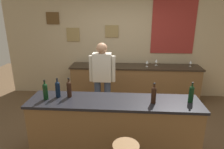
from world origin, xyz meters
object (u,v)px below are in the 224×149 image
at_px(wine_bottle_b, 58,89).
at_px(wine_glass_c, 156,61).
at_px(wine_bottle_c, 69,88).
at_px(wine_glass_b, 147,62).
at_px(wine_glass_d, 191,62).
at_px(coffee_mug, 101,64).
at_px(wine_bottle_d, 154,94).
at_px(wine_bottle_e, 191,93).
at_px(bartender, 102,77).
at_px(wine_glass_a, 96,61).
at_px(wine_bottle_a, 45,91).

relative_size(wine_bottle_b, wine_glass_c, 1.97).
xyz_separation_m(wine_bottle_c, wine_glass_b, (1.38, 1.93, -0.05)).
relative_size(wine_glass_d, coffee_mug, 1.24).
relative_size(wine_bottle_d, coffee_mug, 2.45).
bearing_deg(wine_glass_d, wine_bottle_e, -106.80).
height_order(wine_bottle_c, wine_bottle_e, same).
bearing_deg(wine_bottle_d, wine_bottle_b, 175.59).
bearing_deg(wine_bottle_e, bartender, 144.75).
relative_size(bartender, wine_glass_a, 10.45).
height_order(wine_bottle_e, coffee_mug, wine_bottle_e).
bearing_deg(wine_bottle_c, wine_bottle_e, -2.03).
height_order(bartender, wine_bottle_e, bartender).
distance_m(wine_bottle_c, coffee_mug, 1.97).
height_order(wine_glass_a, wine_glass_b, same).
height_order(wine_bottle_a, wine_glass_b, wine_bottle_a).
xyz_separation_m(bartender, coffee_mug, (-0.15, 1.02, 0.01)).
bearing_deg(wine_glass_b, wine_bottle_c, -125.55).
distance_m(wine_bottle_b, wine_glass_d, 3.30).
xyz_separation_m(wine_bottle_c, coffee_mug, (0.25, 1.95, -0.11)).
distance_m(wine_glass_b, wine_glass_c, 0.27).
bearing_deg(coffee_mug, wine_glass_a, 171.48).
distance_m(wine_bottle_d, wine_glass_d, 2.43).
bearing_deg(wine_glass_b, wine_bottle_e, -77.69).
xyz_separation_m(wine_bottle_a, wine_bottle_e, (2.14, 0.05, 0.00)).
distance_m(wine_bottle_c, wine_glass_c, 2.61).
distance_m(wine_glass_b, wine_glass_d, 1.06).
xyz_separation_m(wine_bottle_a, wine_glass_c, (1.95, 2.16, -0.05)).
bearing_deg(coffee_mug, wine_bottle_b, -102.19).
relative_size(bartender, wine_bottle_b, 5.29).
relative_size(wine_glass_c, wine_glass_d, 1.00).
bearing_deg(wine_glass_b, wine_glass_c, 26.61).
distance_m(wine_glass_a, wine_glass_b, 1.26).
relative_size(wine_bottle_d, wine_glass_d, 1.97).
bearing_deg(coffee_mug, wine_glass_c, 4.18).
bearing_deg(coffee_mug, wine_bottle_d, -63.99).
distance_m(wine_bottle_d, wine_bottle_e, 0.55).
xyz_separation_m(wine_glass_a, wine_glass_d, (2.31, 0.03, 0.00)).
xyz_separation_m(wine_glass_b, wine_glass_c, (0.24, 0.12, 0.00)).
bearing_deg(wine_glass_b, bartender, -134.45).
height_order(bartender, wine_glass_c, bartender).
distance_m(bartender, wine_bottle_b, 1.12).
bearing_deg(bartender, wine_glass_d, 27.70).
bearing_deg(wine_glass_c, coffee_mug, -175.82).
bearing_deg(wine_bottle_a, wine_bottle_e, 1.34).
bearing_deg(wine_bottle_c, wine_glass_c, 51.67).
bearing_deg(wine_bottle_c, wine_bottle_d, -5.83).
xyz_separation_m(bartender, wine_bottle_e, (1.41, -1.00, 0.12)).
xyz_separation_m(wine_bottle_b, wine_bottle_c, (0.17, 0.02, 0.00)).
xyz_separation_m(wine_bottle_c, wine_bottle_d, (1.27, -0.13, 0.00)).
height_order(wine_bottle_e, wine_glass_b, wine_bottle_e).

